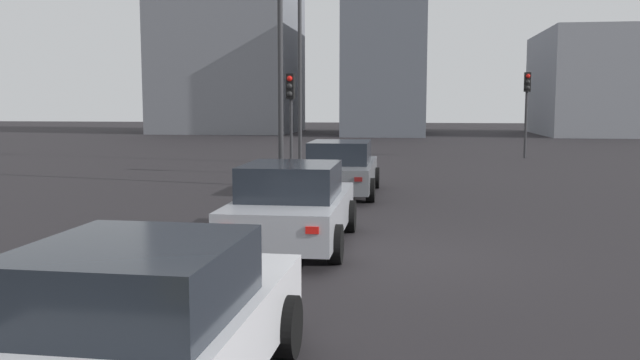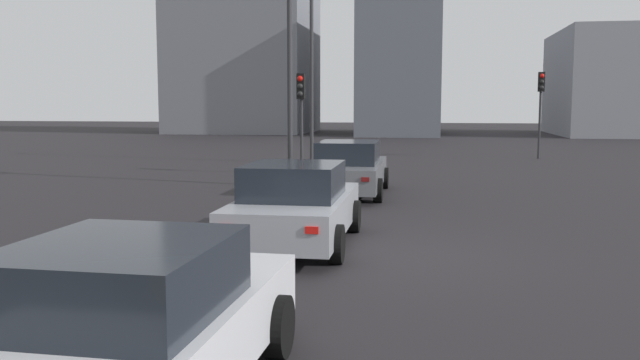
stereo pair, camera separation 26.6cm
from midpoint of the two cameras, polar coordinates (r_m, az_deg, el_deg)
ground_plane at (r=11.59m, az=6.79°, el=-6.86°), size 160.00×160.00×0.20m
car_grey_right_lead at (r=19.04m, az=2.86°, el=0.96°), size 4.82×2.11×1.52m
car_silver_right_second at (r=12.22m, az=-1.45°, el=-2.17°), size 4.43×2.09×1.50m
car_white_right_third at (r=5.93m, az=-14.38°, el=-11.92°), size 4.28×2.11×1.47m
traffic_light_near_left at (r=24.20m, az=-1.30°, el=6.60°), size 0.32×0.30×3.62m
traffic_light_near_right at (r=33.14m, az=18.37°, el=6.71°), size 0.32×0.29×4.01m
street_lamp_kerbside at (r=29.12m, az=-0.45°, el=11.22°), size 0.56×0.36×8.60m
street_lamp_far at (r=20.87m, az=-2.20°, el=9.76°), size 0.56×0.36×6.27m
building_facade_left at (r=60.34m, az=22.56°, el=7.55°), size 13.77×6.67×8.43m
building_facade_center at (r=57.72m, az=7.03°, el=9.64°), size 13.08×6.51×11.59m
building_facade_right at (r=61.66m, az=-6.25°, el=11.35°), size 11.34×11.79×15.68m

